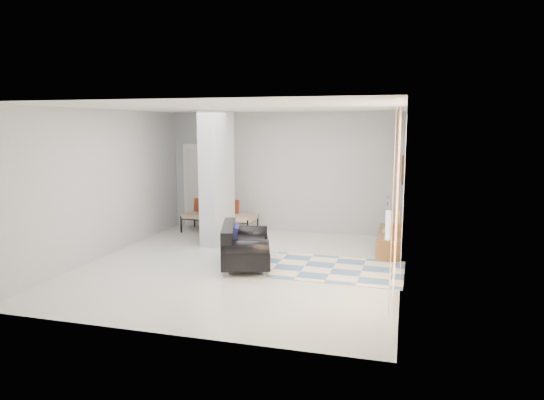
# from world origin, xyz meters

# --- Properties ---
(floor) EXTENTS (6.00, 6.00, 0.00)m
(floor) POSITION_xyz_m (0.00, 0.00, 0.00)
(floor) COLOR silver
(floor) RESTS_ON ground
(ceiling) EXTENTS (6.00, 6.00, 0.00)m
(ceiling) POSITION_xyz_m (0.00, 0.00, 2.80)
(ceiling) COLOR white
(ceiling) RESTS_ON wall_back
(wall_back) EXTENTS (6.00, 0.00, 6.00)m
(wall_back) POSITION_xyz_m (0.00, 3.00, 1.40)
(wall_back) COLOR #B0B2B4
(wall_back) RESTS_ON ground
(wall_front) EXTENTS (6.00, 0.00, 6.00)m
(wall_front) POSITION_xyz_m (0.00, -3.00, 1.40)
(wall_front) COLOR #B0B2B4
(wall_front) RESTS_ON ground
(wall_left) EXTENTS (0.00, 6.00, 6.00)m
(wall_left) POSITION_xyz_m (-2.75, 0.00, 1.40)
(wall_left) COLOR #B0B2B4
(wall_left) RESTS_ON ground
(wall_right) EXTENTS (0.00, 6.00, 6.00)m
(wall_right) POSITION_xyz_m (2.75, 0.00, 1.40)
(wall_right) COLOR #B0B2B4
(wall_right) RESTS_ON ground
(partition_column) EXTENTS (0.35, 1.20, 2.80)m
(partition_column) POSITION_xyz_m (-1.10, 1.60, 1.40)
(partition_column) COLOR #BABFC2
(partition_column) RESTS_ON floor
(hallway_door) EXTENTS (0.85, 0.06, 2.04)m
(hallway_door) POSITION_xyz_m (-2.10, 2.96, 1.02)
(hallway_door) COLOR white
(hallway_door) RESTS_ON floor
(curtain) EXTENTS (0.00, 2.55, 2.55)m
(curtain) POSITION_xyz_m (2.67, -1.15, 1.45)
(curtain) COLOR orange
(curtain) RESTS_ON wall_right
(wall_art) EXTENTS (0.04, 0.45, 0.55)m
(wall_art) POSITION_xyz_m (2.72, 1.70, 1.65)
(wall_art) COLOR #39250F
(wall_art) RESTS_ON wall_right
(media_console) EXTENTS (0.45, 1.62, 0.80)m
(media_console) POSITION_xyz_m (2.52, 1.70, 0.21)
(media_console) COLOR brown
(media_console) RESTS_ON floor
(loveseat) EXTENTS (1.19, 1.58, 0.76)m
(loveseat) POSITION_xyz_m (0.03, -0.05, 0.36)
(loveseat) COLOR silver
(loveseat) RESTS_ON floor
(daybed) EXTENTS (1.73, 0.79, 0.77)m
(daybed) POSITION_xyz_m (-1.43, 2.48, 0.42)
(daybed) COLOR black
(daybed) RESTS_ON floor
(area_rug) EXTENTS (2.47, 1.68, 0.01)m
(area_rug) POSITION_xyz_m (1.60, 0.20, 0.01)
(area_rug) COLOR beige
(area_rug) RESTS_ON floor
(cylinder_lamp) EXTENTS (0.10, 0.10, 0.54)m
(cylinder_lamp) POSITION_xyz_m (2.50, 1.02, 0.67)
(cylinder_lamp) COLOR silver
(cylinder_lamp) RESTS_ON media_console
(bronze_figurine) EXTENTS (0.13, 0.13, 0.25)m
(bronze_figurine) POSITION_xyz_m (2.47, 2.11, 0.53)
(bronze_figurine) COLOR #321D16
(bronze_figurine) RESTS_ON media_console
(vase) EXTENTS (0.20, 0.20, 0.18)m
(vase) POSITION_xyz_m (2.47, 1.43, 0.49)
(vase) COLOR silver
(vase) RESTS_ON media_console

